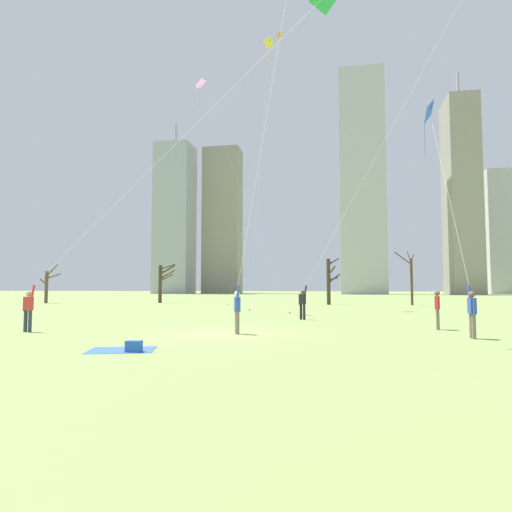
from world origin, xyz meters
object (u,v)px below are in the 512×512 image
object	(u,v)px
kite_flyer_foreground_right_red	(244,266)
distant_kite_low_near_trees_orange	(271,79)
bare_tree_center	(47,284)
distant_kite_drifting_right_pink	(206,99)
bare_tree_right_of_center	(411,278)
bare_tree_far_right_edge	(329,280)
picnic_spot	(129,348)
kite_flyer_midfield_right_blue	(462,265)
bystander_far_off_by_trees	(437,308)
kite_flyer_far_back_white	(322,266)
kite_flyer_foreground_left_green	(85,249)
distant_kite_drifting_left_yellow	(267,63)
bare_tree_rightmost	(162,281)

from	to	relation	value
kite_flyer_foreground_right_red	distant_kite_low_near_trees_orange	xyz separation A→B (m)	(-3.68, 31.55, 21.80)
kite_flyer_foreground_right_red	bare_tree_center	size ratio (longest dim) A/B	2.55
distant_kite_drifting_right_pink	bare_tree_right_of_center	xyz separation A→B (m)	(16.55, 16.16, -12.92)
kite_flyer_foreground_right_red	bare_tree_far_right_edge	xyz separation A→B (m)	(2.33, 31.69, 0.01)
distant_kite_drifting_right_pink	picnic_spot	bearing A→B (deg)	-79.19
kite_flyer_midfield_right_blue	bare_tree_center	bearing A→B (deg)	142.40
kite_flyer_midfield_right_blue	kite_flyer_foreground_right_red	distance (m)	7.97
bystander_far_off_by_trees	picnic_spot	bearing A→B (deg)	-139.71
picnic_spot	bare_tree_far_right_edge	distance (m)	35.87
kite_flyer_far_back_white	kite_flyer_foreground_left_green	world-z (taller)	kite_flyer_far_back_white
kite_flyer_foreground_right_red	distant_kite_drifting_left_yellow	size ratio (longest dim) A/B	0.47
kite_flyer_midfield_right_blue	bare_tree_center	xyz separation A→B (m)	(-36.71, 28.27, -0.41)
distant_kite_low_near_trees_orange	kite_flyer_foreground_left_green	bearing A→B (deg)	-95.01
kite_flyer_midfield_right_blue	distant_kite_drifting_right_pink	xyz separation A→B (m)	(-13.86, 13.61, 13.06)
kite_flyer_foreground_left_green	bare_tree_right_of_center	xyz separation A→B (m)	(16.79, 31.37, -0.56)
kite_flyer_foreground_right_red	bare_tree_right_of_center	bearing A→B (deg)	71.91
distant_kite_low_near_trees_orange	distant_kite_drifting_right_pink	distance (m)	18.29
distant_kite_low_near_trees_orange	distant_kite_drifting_left_yellow	bearing A→B (deg)	-83.46
bystander_far_off_by_trees	bare_tree_rightmost	bearing A→B (deg)	129.34
picnic_spot	bare_tree_right_of_center	xyz separation A→B (m)	(12.84, 35.59, 2.60)
kite_flyer_far_back_white	bare_tree_rightmost	xyz separation A→B (m)	(-19.21, 25.18, -0.34)
kite_flyer_far_back_white	bystander_far_off_by_trees	bearing A→B (deg)	-40.86
kite_flyer_foreground_right_red	kite_flyer_foreground_left_green	world-z (taller)	kite_flyer_foreground_left_green
bare_tree_right_of_center	kite_flyer_foreground_right_red	bearing A→B (deg)	-108.09
kite_flyer_midfield_right_blue	bare_tree_center	world-z (taller)	kite_flyer_midfield_right_blue
kite_flyer_far_back_white	kite_flyer_midfield_right_blue	bearing A→B (deg)	-51.51
kite_flyer_midfield_right_blue	bare_tree_rightmost	world-z (taller)	kite_flyer_midfield_right_blue
kite_flyer_foreground_left_green	bare_tree_rightmost	xyz separation A→B (m)	(-10.42, 33.48, -0.70)
kite_flyer_far_back_white	bare_tree_right_of_center	distance (m)	24.42
bystander_far_off_by_trees	picnic_spot	distance (m)	12.81
kite_flyer_foreground_left_green	distant_kite_low_near_trees_orange	bearing A→B (deg)	84.99
kite_flyer_foreground_left_green	bare_tree_center	distance (m)	37.47
distant_kite_drifting_right_pink	bare_tree_far_right_edge	bearing A→B (deg)	62.11
bare_tree_far_right_edge	kite_flyer_far_back_white	bearing A→B (deg)	-89.86
kite_flyer_foreground_right_red	picnic_spot	bearing A→B (deg)	-122.95
bare_tree_right_of_center	picnic_spot	bearing A→B (deg)	-109.84
kite_flyer_midfield_right_blue	kite_flyer_foreground_right_red	size ratio (longest dim) A/B	0.94
bare_tree_center	bare_tree_far_right_edge	distance (m)	31.36
bystander_far_off_by_trees	bare_tree_far_right_edge	xyz separation A→B (m)	(-4.97, 27.20, 1.63)
distant_kite_low_near_trees_orange	bare_tree_center	size ratio (longest dim) A/B	6.87
bare_tree_center	kite_flyer_foreground_right_red	bearing A→B (deg)	-46.27
kite_flyer_midfield_right_blue	kite_flyer_far_back_white	bearing A→B (deg)	128.49
picnic_spot	bare_tree_center	size ratio (longest dim) A/B	0.49
bystander_far_off_by_trees	bare_tree_right_of_center	distance (m)	27.55
kite_flyer_foreground_right_red	bare_tree_center	distance (m)	41.95
distant_kite_low_near_trees_orange	bystander_far_off_by_trees	bearing A→B (deg)	-67.92
kite_flyer_foreground_left_green	bare_tree_rightmost	world-z (taller)	kite_flyer_foreground_left_green
bystander_far_off_by_trees	bare_tree_center	size ratio (longest dim) A/B	0.37
distant_kite_drifting_right_pink	bare_tree_rightmost	xyz separation A→B (m)	(-10.67, 18.27, -13.07)
distant_kite_low_near_trees_orange	distant_kite_drifting_left_yellow	xyz separation A→B (m)	(1.13, -9.88, -3.29)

